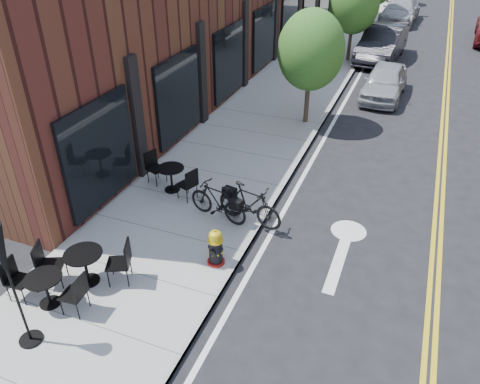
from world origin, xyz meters
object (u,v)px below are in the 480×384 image
at_px(fire_hydrant, 216,248).
at_px(bistro_set_b, 46,287).
at_px(bicycle_right, 249,204).
at_px(parked_car_a, 385,82).
at_px(parked_car_b, 382,44).
at_px(bicycle_left, 218,201).
at_px(bistro_set_c, 171,175).
at_px(patio_umbrella, 4,262).
at_px(parked_car_c, 400,10).
at_px(bistro_set_a, 85,263).

distance_m(fire_hydrant, bistro_set_b, 3.40).
distance_m(bicycle_right, bistro_set_b, 4.76).
xyz_separation_m(parked_car_a, parked_car_b, (-0.78, 5.15, 0.16)).
distance_m(fire_hydrant, bicycle_right, 1.66).
height_order(bicycle_left, bistro_set_c, bicycle_left).
distance_m(fire_hydrant, parked_car_a, 12.00).
height_order(patio_umbrella, parked_car_a, patio_umbrella).
xyz_separation_m(fire_hydrant, bicycle_right, (0.14, 1.65, 0.11)).
relative_size(bistro_set_c, parked_car_c, 0.33).
xyz_separation_m(fire_hydrant, parked_car_b, (1.27, 16.97, 0.27)).
xyz_separation_m(fire_hydrant, bistro_set_c, (-2.31, 2.28, 0.04)).
distance_m(fire_hydrant, parked_car_b, 17.02).
relative_size(bicycle_left, parked_car_a, 0.43).
xyz_separation_m(bistro_set_a, bistro_set_c, (-0.12, 3.78, -0.03)).
distance_m(bicycle_left, parked_car_a, 10.62).
bearing_deg(bicycle_left, bicycle_right, 110.04).
bearing_deg(fire_hydrant, bistro_set_a, -143.19).
distance_m(bistro_set_a, patio_umbrella, 2.11).
xyz_separation_m(fire_hydrant, parked_car_c, (1.29, 25.86, 0.21)).
xyz_separation_m(fire_hydrant, patio_umbrella, (-2.21, -3.14, 1.41)).
distance_m(parked_car_a, parked_car_c, 14.06).
relative_size(fire_hydrant, bistro_set_a, 0.48).
bearing_deg(bistro_set_b, bistro_set_a, 64.71).
relative_size(bicycle_right, patio_umbrella, 0.68).
height_order(fire_hydrant, bistro_set_a, bistro_set_a).
relative_size(bistro_set_b, patio_umbrella, 0.65).
bearing_deg(bistro_set_b, parked_car_c, 78.45).
bearing_deg(bicycle_left, parked_car_a, 177.22).
distance_m(bicycle_left, parked_car_c, 24.40).
relative_size(bicycle_right, parked_car_b, 0.36).
height_order(bistro_set_c, parked_car_b, parked_car_b).
xyz_separation_m(bicycle_right, parked_car_b, (1.12, 15.32, 0.16)).
bearing_deg(bicycle_right, bistro_set_b, 157.86).
bearing_deg(bistro_set_a, bistro_set_b, -135.34).
relative_size(fire_hydrant, bicycle_left, 0.53).
xyz_separation_m(bicycle_left, bistro_set_c, (-1.69, 0.74, -0.04)).
bearing_deg(parked_car_a, patio_umbrella, -103.86).
xyz_separation_m(bistro_set_a, bistro_set_b, (-0.31, -0.79, -0.04)).
relative_size(bistro_set_a, patio_umbrella, 0.71).
distance_m(bicycle_left, bistro_set_b, 4.27).
height_order(fire_hydrant, bistro_set_b, bistro_set_b).
relative_size(bistro_set_b, parked_car_c, 0.32).
distance_m(bicycle_left, parked_car_b, 15.55).
bearing_deg(bicycle_left, patio_umbrella, -6.90).
relative_size(bistro_set_a, parked_car_a, 0.48).
bearing_deg(bistro_set_b, parked_car_b, 75.04).
bearing_deg(bistro_set_c, fire_hydrant, -24.44).
xyz_separation_m(bicycle_right, parked_car_a, (1.90, 10.17, -0.00)).
relative_size(bicycle_left, bistro_set_c, 0.96).
bearing_deg(bistro_set_a, parked_car_a, 48.42).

